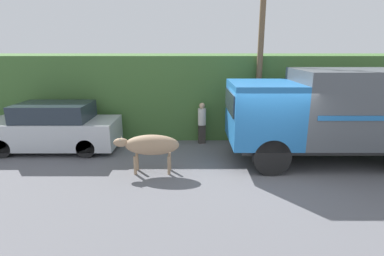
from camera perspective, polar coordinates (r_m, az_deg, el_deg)
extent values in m
plane|color=slate|center=(9.72, 13.85, -8.02)|extent=(60.00, 60.00, 0.00)
cube|color=#426B33|center=(15.28, 8.71, 7.24)|extent=(32.00, 6.07, 3.43)
cube|color=#B2BCAD|center=(13.89, -8.95, 4.48)|extent=(4.11, 2.40, 2.48)
cube|color=#4C4742|center=(13.71, -9.17, 9.91)|extent=(4.41, 2.70, 0.16)
cube|color=#2D2D2D|center=(11.09, 25.26, -2.57)|extent=(6.45, 2.00, 0.18)
cube|color=#236BB2|center=(10.02, 13.13, 2.97)|extent=(2.10, 2.49, 1.93)
cube|color=#232D38|center=(9.77, 7.10, 5.02)|extent=(0.04, 2.12, 0.67)
cube|color=#4C5156|center=(11.32, 30.79, 3.63)|extent=(4.91, 2.49, 2.33)
cylinder|color=black|center=(9.45, 14.66, -5.08)|extent=(1.13, 0.55, 1.13)
ellipsoid|color=#9E7F60|center=(9.16, -7.69, -3.20)|extent=(1.65, 0.62, 0.62)
ellipsoid|color=#9E7F60|center=(9.31, -13.46, -2.69)|extent=(0.46, 0.27, 0.27)
cone|color=#B7AD93|center=(9.17, -13.65, -2.09)|extent=(0.06, 0.06, 0.11)
cone|color=#B7AD93|center=(9.37, -13.36, -1.71)|extent=(0.06, 0.06, 0.11)
cylinder|color=#9E7F60|center=(9.28, -10.85, -7.02)|extent=(0.09, 0.09, 0.58)
cylinder|color=#9E7F60|center=(9.60, -10.47, -6.26)|extent=(0.09, 0.09, 0.58)
cylinder|color=#9E7F60|center=(9.15, -4.49, -7.12)|extent=(0.09, 0.09, 0.58)
cylinder|color=#9E7F60|center=(9.47, -4.34, -6.35)|extent=(0.09, 0.09, 0.58)
cube|color=silver|center=(12.32, -24.94, -0.81)|extent=(4.73, 1.85, 0.98)
cube|color=#232D38|center=(12.09, -24.85, 2.84)|extent=(2.60, 1.70, 0.62)
cylinder|color=black|center=(12.45, -32.38, -3.24)|extent=(0.66, 0.30, 0.66)
cylinder|color=black|center=(11.17, -19.53, -3.61)|extent=(0.66, 0.30, 0.66)
cube|color=#38332D|center=(12.04, 1.81, -1.15)|extent=(0.30, 0.23, 0.77)
cylinder|color=silver|center=(11.86, 1.84, 2.19)|extent=(0.38, 0.38, 0.67)
sphere|color=#DBB28E|center=(11.77, 1.86, 4.30)|extent=(0.22, 0.22, 0.22)
cylinder|color=brown|center=(11.99, 12.78, 13.23)|extent=(0.22, 0.22, 6.87)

